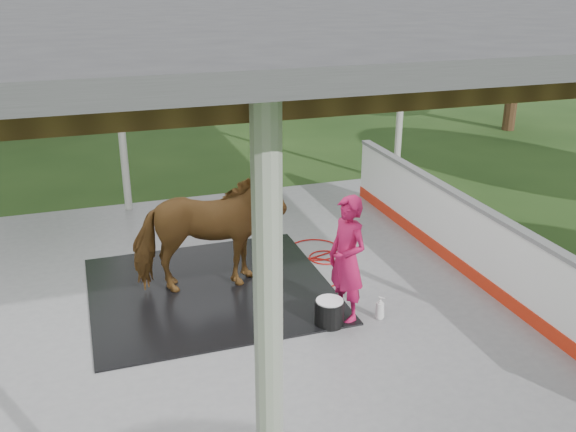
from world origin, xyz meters
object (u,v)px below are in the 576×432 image
object	(u,v)px
handler	(347,259)
wash_bucket	(329,312)
horse	(208,233)
dasher_board	(480,247)

from	to	relation	value
handler	wash_bucket	distance (m)	0.73
horse	handler	world-z (taller)	horse
horse	handler	xyz separation A→B (m)	(1.53, -1.31, -0.04)
wash_bucket	dasher_board	bearing A→B (deg)	10.67
wash_bucket	horse	bearing A→B (deg)	131.90
horse	handler	size ratio (longest dim) A/B	1.21
dasher_board	handler	size ratio (longest dim) A/B	4.71
dasher_board	horse	distance (m)	3.93
horse	wash_bucket	size ratio (longest dim) A/B	5.33
horse	dasher_board	bearing A→B (deg)	-101.26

